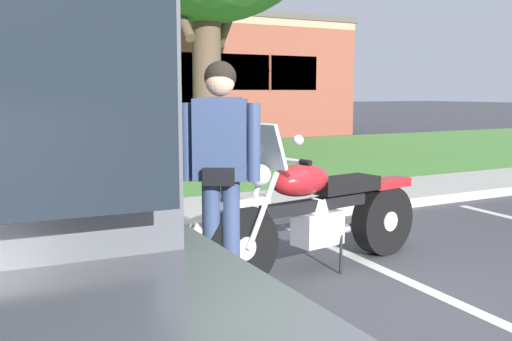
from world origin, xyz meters
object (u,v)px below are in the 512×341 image
motorcycle (326,211)px  brick_building (13,76)px  rider_person (221,161)px  hedge_center_left (79,125)px  handbag (220,291)px

motorcycle → brick_building: bearing=91.4°
rider_person → hedge_center_left: bearing=82.5°
motorcycle → handbag: bearing=-157.8°
rider_person → handbag: rider_person is taller
motorcycle → handbag: (-1.23, -0.50, -0.34)m
rider_person → handbag: 0.92m
motorcycle → brick_building: 17.16m
rider_person → brick_building: size_ratio=0.08×
brick_building → handbag: bearing=-92.7°
handbag → motorcycle: bearing=22.2°
handbag → rider_person: bearing=62.9°
motorcycle → brick_building: (-0.40, 17.09, 1.52)m
motorcycle → handbag: size_ratio=6.21×
motorcycle → rider_person: rider_person is taller
rider_person → brick_building: 17.32m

